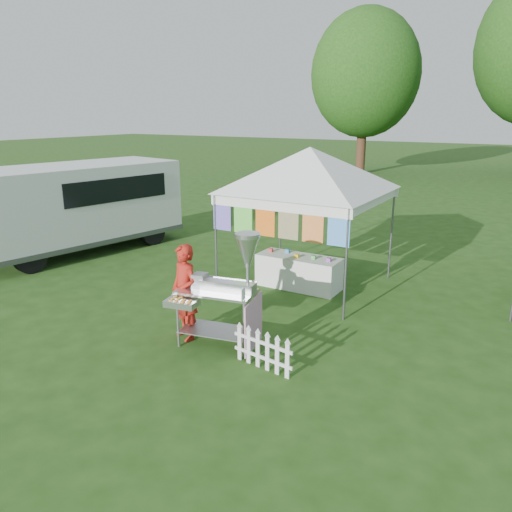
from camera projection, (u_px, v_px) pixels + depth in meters
The scene contains 8 objects.
ground at pixel (215, 345), 8.19m from camera, with size 120.00×120.00×0.00m, color #214112.
canopy_main at pixel (310, 147), 10.24m from camera, with size 4.24×4.24×3.45m.
tree_left at pixel (365, 74), 29.32m from camera, with size 6.40×6.40×9.53m.
donut_cart at pixel (228, 281), 7.83m from camera, with size 1.40×1.18×1.92m.
vendor at pixel (185, 292), 8.25m from camera, with size 0.59×0.39×1.63m, color #A61E14.
cargo_van at pixel (79, 205), 13.54m from camera, with size 3.27×5.94×2.34m.
picket_fence at pixel (263, 351), 7.37m from camera, with size 1.07×0.18×0.56m.
display_table at pixel (299, 272), 10.82m from camera, with size 1.80×0.70×0.70m, color white.
Camera 1 is at (4.39, -6.06, 3.69)m, focal length 35.00 mm.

